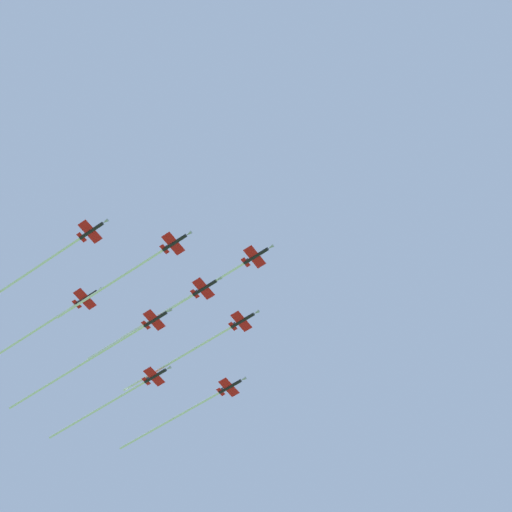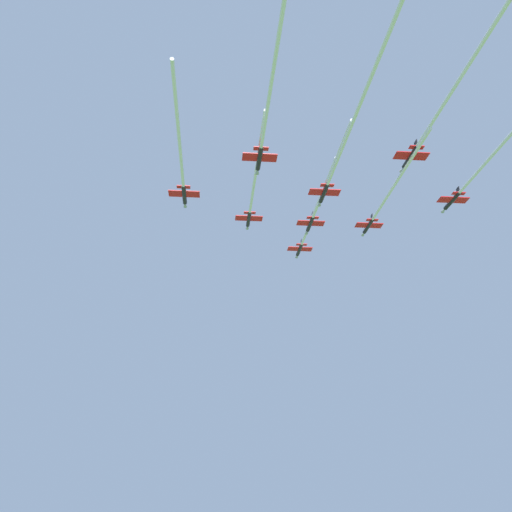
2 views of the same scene
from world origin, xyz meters
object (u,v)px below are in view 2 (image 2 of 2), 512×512
Objects in this scene: jet_starboard_trail at (266,118)px; jet_tail_end at (435,118)px; jet_starboard_outer at (181,163)px; jet_port_trail at (344,143)px; jet_starboard_inner at (384,202)px; jet_port_inner at (253,192)px; jet_port_outer at (321,198)px; jet_lead at (309,226)px; jet_center_rear at (493,154)px.

jet_starboard_trail is 34.32m from jet_tail_end.
jet_port_trail is at bearing -16.50° from jet_starboard_outer.
jet_starboard_outer is 1.01× the size of jet_tail_end.
jet_starboard_outer is (7.85, -53.59, -1.78)m from jet_starboard_inner.
jet_port_inner is at bearing 135.88° from jet_tail_end.
jet_port_trail is (24.88, -4.45, -0.84)m from jet_port_outer.
jet_lead is 1.12× the size of jet_starboard_trail.
jet_center_rear is at bearing -54.58° from jet_starboard_inner.
jet_center_rear is 1.31× the size of jet_starboard_trail.
jet_starboard_inner reaches higher than jet_port_outer.
jet_starboard_inner is (5.19, 33.86, -0.84)m from jet_port_inner.
jet_port_outer is at bearing -173.19° from jet_starboard_inner.
jet_center_rear is at bearing -24.32° from jet_port_inner.
jet_lead is at bearing 70.59° from jet_starboard_trail.
jet_center_rear reaches higher than jet_starboard_trail.
jet_port_trail is 18.56m from jet_tail_end.
jet_starboard_trail is at bearing -90.00° from jet_port_inner.
jet_port_trail is 1.30× the size of jet_starboard_trail.
jet_starboard_trail is at bearing 179.86° from jet_tail_end.
jet_port_inner is 1.05× the size of jet_tail_end.
jet_port_inner is 31.62m from jet_port_trail.
jet_starboard_inner is 0.99× the size of jet_port_outer.
jet_starboard_outer is at bearing 163.50° from jet_port_trail.
jet_center_rear is at bearing -32.76° from jet_port_outer.
jet_tail_end is (33.54, -6.00, 0.69)m from jet_starboard_inner.
jet_port_outer is at bearing 147.24° from jet_center_rear.
jet_starboard_trail is (32.61, -5.84, -2.38)m from jet_port_inner.
jet_center_rear is (27.72, 29.83, 0.46)m from jet_port_outer.
jet_tail_end is at bearing -149.73° from jet_center_rear.
jet_starboard_trail is (0.70, -52.31, -1.15)m from jet_center_rear.
jet_tail_end is at bearing -61.87° from jet_port_outer.
jet_starboard_trail is (19.57, 13.89, 0.24)m from jet_starboard_outer.
jet_center_rear is (26.72, 12.61, -0.39)m from jet_starboard_inner.
jet_port_outer is 1.01× the size of jet_starboard_outer.
jet_center_rear is (44.12, 26.89, 0.16)m from jet_lead.
jet_lead reaches higher than jet_port_trail.
jet_port_outer reaches higher than jet_starboard_outer.
jet_port_trail is at bearing -90.00° from jet_port_outer.
jet_starboard_outer is at bearing 161.79° from jet_tail_end.
jet_lead is 51.67m from jet_center_rear.
jet_port_inner is at bearing -137.89° from jet_lead.
jet_center_rear is (18.87, 66.20, 1.38)m from jet_starboard_outer.
jet_starboard_trail reaches higher than jet_starboard_outer.
jet_tail_end reaches higher than jet_starboard_trail.
jet_tail_end is (6.82, -18.62, 1.08)m from jet_center_rear.
jet_port_outer is 0.79× the size of jet_port_trail.
jet_lead is 0.85× the size of jet_center_rear.
jet_starboard_inner is 32.28m from jet_port_trail.
jet_tail_end is at bearing -44.12° from jet_port_inner.
jet_starboard_outer is 0.77× the size of jet_center_rear.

